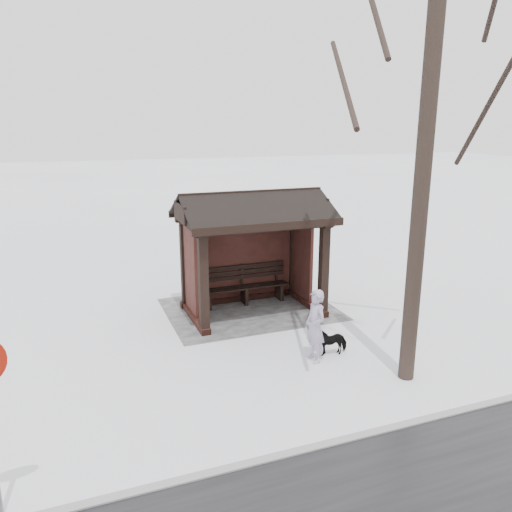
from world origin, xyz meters
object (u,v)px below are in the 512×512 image
(bus_shelter, at_px, (250,227))
(pedestrian, at_px, (315,326))
(dog, at_px, (330,340))
(tree_near, at_px, (435,22))

(bus_shelter, height_order, pedestrian, bus_shelter)
(pedestrian, bearing_deg, bus_shelter, 179.14)
(bus_shelter, distance_m, dog, 3.55)
(pedestrian, xyz_separation_m, dog, (-0.47, -0.20, -0.46))
(bus_shelter, height_order, dog, bus_shelter)
(pedestrian, bearing_deg, dog, 108.31)
(bus_shelter, relative_size, tree_near, 0.40)
(pedestrian, relative_size, dog, 2.23)
(bus_shelter, relative_size, pedestrian, 2.42)
(tree_near, xyz_separation_m, dog, (0.82, -1.42, -5.87))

